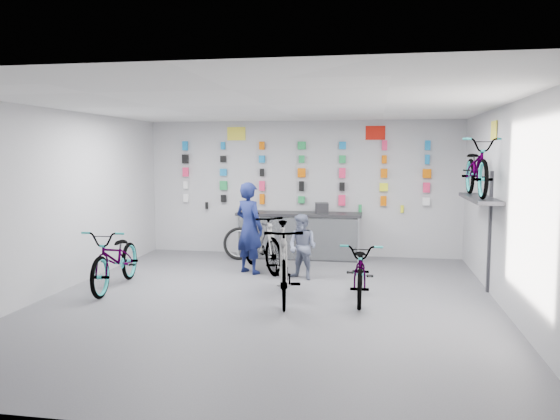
% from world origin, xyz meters
% --- Properties ---
extents(floor, '(8.00, 8.00, 0.00)m').
position_xyz_m(floor, '(0.00, 0.00, 0.00)').
color(floor, '#4F4F54').
rests_on(floor, ground).
extents(ceiling, '(8.00, 8.00, 0.00)m').
position_xyz_m(ceiling, '(0.00, 0.00, 3.00)').
color(ceiling, white).
rests_on(ceiling, wall_back).
extents(wall_back, '(7.00, 0.00, 7.00)m').
position_xyz_m(wall_back, '(0.00, 4.00, 1.50)').
color(wall_back, '#B4B4B6').
rests_on(wall_back, floor).
extents(wall_front, '(7.00, 0.00, 7.00)m').
position_xyz_m(wall_front, '(0.00, -4.00, 1.50)').
color(wall_front, '#B4B4B6').
rests_on(wall_front, floor).
extents(wall_left, '(0.00, 8.00, 8.00)m').
position_xyz_m(wall_left, '(-3.50, 0.00, 1.50)').
color(wall_left, '#B4B4B6').
rests_on(wall_left, floor).
extents(wall_right, '(0.00, 8.00, 8.00)m').
position_xyz_m(wall_right, '(3.50, 0.00, 1.50)').
color(wall_right, '#B4B4B6').
rests_on(wall_right, floor).
extents(counter, '(2.70, 0.66, 1.00)m').
position_xyz_m(counter, '(0.00, 3.54, 0.49)').
color(counter, black).
rests_on(counter, floor).
extents(merch_wall, '(5.56, 0.08, 1.56)m').
position_xyz_m(merch_wall, '(0.09, 3.93, 1.78)').
color(merch_wall, white).
rests_on(merch_wall, wall_back).
extents(wall_bracket, '(0.39, 1.90, 2.00)m').
position_xyz_m(wall_bracket, '(3.33, 1.20, 1.46)').
color(wall_bracket, '#333338').
rests_on(wall_bracket, wall_right).
extents(sign_left, '(0.42, 0.02, 0.30)m').
position_xyz_m(sign_left, '(-1.50, 3.98, 2.72)').
color(sign_left, yellow).
rests_on(sign_left, wall_back).
extents(sign_right, '(0.42, 0.02, 0.30)m').
position_xyz_m(sign_right, '(1.60, 3.98, 2.72)').
color(sign_right, red).
rests_on(sign_right, wall_back).
extents(sign_side, '(0.02, 0.40, 0.30)m').
position_xyz_m(sign_side, '(3.48, 1.20, 2.65)').
color(sign_side, yellow).
rests_on(sign_side, wall_right).
extents(bike_left, '(0.89, 2.05, 1.05)m').
position_xyz_m(bike_left, '(-2.68, 0.37, 0.52)').
color(bike_left, gray).
rests_on(bike_left, floor).
extents(bike_center, '(0.94, 2.09, 1.22)m').
position_xyz_m(bike_center, '(0.24, 0.09, 0.61)').
color(bike_center, gray).
rests_on(bike_center, floor).
extents(bike_right, '(0.66, 1.80, 0.94)m').
position_xyz_m(bike_right, '(1.43, 0.38, 0.47)').
color(bike_right, gray).
rests_on(bike_right, floor).
extents(bike_service, '(1.52, 1.89, 1.15)m').
position_xyz_m(bike_service, '(-0.55, 2.18, 0.57)').
color(bike_service, gray).
rests_on(bike_service, floor).
extents(bike_wall, '(0.63, 1.80, 0.95)m').
position_xyz_m(bike_wall, '(3.25, 1.20, 2.05)').
color(bike_wall, gray).
rests_on(bike_wall, wall_bracket).
extents(clerk, '(0.76, 0.69, 1.74)m').
position_xyz_m(clerk, '(-0.73, 1.91, 0.87)').
color(clerk, '#111847').
rests_on(clerk, floor).
extents(customer, '(0.72, 0.66, 1.19)m').
position_xyz_m(customer, '(0.34, 1.58, 0.59)').
color(customer, slate).
rests_on(customer, floor).
extents(spare_wheel, '(0.71, 0.21, 0.70)m').
position_xyz_m(spare_wheel, '(-1.25, 3.17, 0.35)').
color(spare_wheel, black).
rests_on(spare_wheel, floor).
extents(register, '(0.32, 0.34, 0.22)m').
position_xyz_m(register, '(0.49, 3.55, 1.11)').
color(register, black).
rests_on(register, counter).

